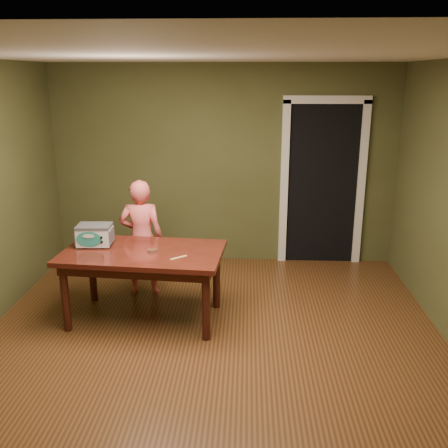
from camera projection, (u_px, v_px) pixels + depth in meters
name	position (u px, v px, depth m)	size (l,w,h in m)	color
floor	(210.00, 355.00, 4.54)	(5.00, 5.00, 0.00)	brown
room_shell	(209.00, 170.00, 4.05)	(4.52, 5.02, 2.61)	#4B512B
doorway	(319.00, 181.00, 6.83)	(1.10, 0.66, 2.25)	black
dining_table	(143.00, 260.00, 5.05)	(1.67, 1.02, 0.75)	#3D130E
toy_oven	(95.00, 234.00, 5.13)	(0.38, 0.27, 0.22)	#4C4F54
baking_pan	(152.00, 250.00, 5.00)	(0.10, 0.10, 0.02)	silver
spatula	(179.00, 258.00, 4.82)	(0.18, 0.03, 0.01)	#E8BA65
child	(142.00, 238.00, 5.65)	(0.49, 0.32, 1.35)	#F06563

